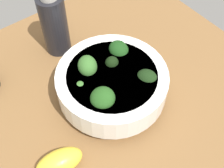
# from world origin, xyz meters

# --- Properties ---
(ground_plane) EXTENTS (0.61, 0.61, 0.04)m
(ground_plane) POSITION_xyz_m (0.00, 0.00, -0.02)
(ground_plane) COLOR brown
(bowl_of_broccoli) EXTENTS (0.21, 0.21, 0.10)m
(bowl_of_broccoli) POSITION_xyz_m (-0.02, -0.01, 0.04)
(bowl_of_broccoli) COLOR white
(bowl_of_broccoli) RESTS_ON ground_plane
(lemon_wedge) EXTENTS (0.09, 0.06, 0.04)m
(lemon_wedge) POSITION_xyz_m (-0.17, -0.07, 0.02)
(lemon_wedge) COLOR yellow
(lemon_wedge) RESTS_ON ground_plane
(bottle_tall) EXTENTS (0.06, 0.06, 0.15)m
(bottle_tall) POSITION_xyz_m (-0.03, 0.17, 0.07)
(bottle_tall) COLOR black
(bottle_tall) RESTS_ON ground_plane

